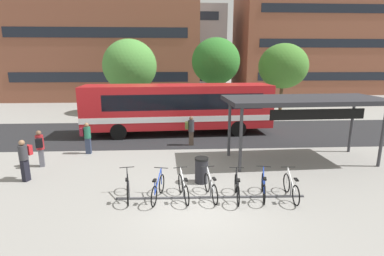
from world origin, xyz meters
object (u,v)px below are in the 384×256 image
at_px(parked_bicycle_blue_5, 263,187).
at_px(transit_shelter, 305,102).
at_px(city_bus, 177,107).
at_px(parked_bicycle_black_0, 128,188).
at_px(parked_bicycle_white_2, 183,188).
at_px(street_tree_1, 216,61).
at_px(parked_bicycle_white_6, 291,188).
at_px(commuter_red_pack_3, 24,157).
at_px(commuter_olive_pack_2, 191,129).
at_px(street_tree_0, 283,66).
at_px(street_tree_2, 130,66).
at_px(parked_bicycle_blue_1, 158,189).
at_px(parked_bicycle_silver_3, 211,187).
at_px(commuter_maroon_pack_0, 87,136).
at_px(trash_bin, 202,170).
at_px(parked_bicycle_black_4, 237,189).
at_px(commuter_black_pack_1, 40,146).

bearing_deg(parked_bicycle_blue_5, transit_shelter, -24.81).
relative_size(city_bus, parked_bicycle_black_0, 7.11).
bearing_deg(parked_bicycle_white_2, street_tree_1, -22.09).
bearing_deg(parked_bicycle_white_6, transit_shelter, -23.61).
distance_m(city_bus, commuter_red_pack_3, 9.67).
distance_m(parked_bicycle_white_2, commuter_olive_pack_2, 6.61).
relative_size(parked_bicycle_black_0, parked_bicycle_white_6, 0.99).
xyz_separation_m(street_tree_0, street_tree_2, (-14.15, -0.44, 0.06)).
xyz_separation_m(parked_bicycle_blue_1, commuter_olive_pack_2, (1.44, 6.57, 0.58)).
bearing_deg(street_tree_2, parked_bicycle_black_0, -82.01).
height_order(transit_shelter, street_tree_0, street_tree_0).
height_order(parked_bicycle_silver_3, parked_bicycle_white_6, same).
bearing_deg(parked_bicycle_blue_1, parked_bicycle_black_0, 95.46).
bearing_deg(parked_bicycle_white_2, commuter_maroon_pack_0, 31.58).
bearing_deg(trash_bin, commuter_maroon_pack_0, 144.81).
xyz_separation_m(parked_bicycle_black_0, trash_bin, (2.70, 1.25, 0.13)).
bearing_deg(commuter_olive_pack_2, parked_bicycle_silver_3, -87.15).
bearing_deg(commuter_maroon_pack_0, parked_bicycle_black_0, -60.35).
relative_size(parked_bicycle_blue_5, street_tree_1, 0.26).
bearing_deg(parked_bicycle_white_6, commuter_red_pack_3, 81.66).
xyz_separation_m(parked_bicycle_silver_3, parked_bicycle_black_4, (0.91, -0.15, 0.00)).
relative_size(transit_shelter, street_tree_1, 1.13).
bearing_deg(street_tree_1, parked_bicycle_white_2, -101.18).
bearing_deg(commuter_red_pack_3, parked_bicycle_white_6, 98.59).
xyz_separation_m(parked_bicycle_white_2, parked_bicycle_white_6, (3.78, -0.17, 0.00)).
relative_size(parked_bicycle_black_4, street_tree_2, 0.26).
bearing_deg(parked_bicycle_white_2, commuter_black_pack_1, 50.48).
bearing_deg(parked_bicycle_silver_3, parked_bicycle_blue_1, 81.90).
xyz_separation_m(city_bus, commuter_red_pack_3, (-6.10, -7.46, -0.78)).
distance_m(parked_bicycle_silver_3, commuter_red_pack_3, 7.51).
bearing_deg(parked_bicycle_blue_5, parked_bicycle_white_2, 101.95).
bearing_deg(parked_bicycle_blue_1, parked_bicycle_blue_5, -79.38).
bearing_deg(parked_bicycle_black_4, parked_bicycle_blue_1, 94.29).
distance_m(parked_bicycle_blue_5, transit_shelter, 5.31).
distance_m(parked_bicycle_black_0, street_tree_2, 17.98).
bearing_deg(street_tree_0, parked_bicycle_blue_5, -111.06).
height_order(parked_bicycle_silver_3, commuter_red_pack_3, commuter_red_pack_3).
xyz_separation_m(commuter_maroon_pack_0, street_tree_1, (7.98, 10.54, 3.68)).
bearing_deg(street_tree_0, commuter_black_pack_1, -138.16).
xyz_separation_m(city_bus, street_tree_2, (-4.20, 8.14, 2.46)).
xyz_separation_m(trash_bin, street_tree_0, (9.01, 16.59, 3.65)).
height_order(commuter_maroon_pack_0, street_tree_0, street_tree_0).
relative_size(parked_bicycle_blue_1, parked_bicycle_white_6, 0.99).
height_order(commuter_black_pack_1, commuter_olive_pack_2, commuter_black_pack_1).
bearing_deg(parked_bicycle_blue_1, street_tree_1, -2.82).
distance_m(parked_bicycle_blue_1, parked_bicycle_blue_5, 3.71).
xyz_separation_m(parked_bicycle_black_0, transit_shelter, (7.66, 3.53, 2.49)).
distance_m(city_bus, transit_shelter, 8.29).
distance_m(parked_bicycle_blue_1, commuter_black_pack_1, 6.54).
xyz_separation_m(commuter_black_pack_1, trash_bin, (7.14, -2.14, -0.45)).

